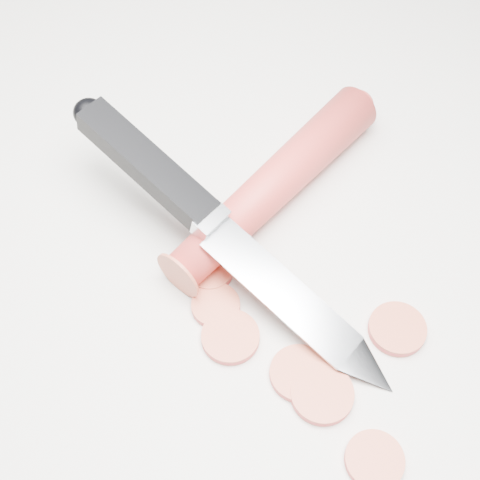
# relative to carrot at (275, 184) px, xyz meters

# --- Properties ---
(ground) EXTENTS (2.40, 2.40, 0.00)m
(ground) POSITION_rel_carrot_xyz_m (0.01, -0.06, -0.02)
(ground) COLOR silver
(ground) RESTS_ON ground
(carrot) EXTENTS (0.14, 0.18, 0.03)m
(carrot) POSITION_rel_carrot_xyz_m (0.00, 0.00, 0.00)
(carrot) COLOR red
(carrot) RESTS_ON ground
(carrot_slice_0) EXTENTS (0.03, 0.03, 0.01)m
(carrot_slice_0) POSITION_rel_carrot_xyz_m (-0.04, -0.07, -0.01)
(carrot_slice_0) COLOR #C14C33
(carrot_slice_0) RESTS_ON ground
(carrot_slice_1) EXTENTS (0.04, 0.04, 0.01)m
(carrot_slice_1) POSITION_rel_carrot_xyz_m (0.04, -0.15, -0.01)
(carrot_slice_1) COLOR #C14C33
(carrot_slice_1) RESTS_ON ground
(carrot_slice_2) EXTENTS (0.04, 0.04, 0.01)m
(carrot_slice_2) POSITION_rel_carrot_xyz_m (-0.02, -0.11, -0.02)
(carrot_slice_2) COLOR #C14C33
(carrot_slice_2) RESTS_ON ground
(carrot_slice_3) EXTENTS (0.04, 0.04, 0.01)m
(carrot_slice_3) POSITION_rel_carrot_xyz_m (0.03, -0.13, -0.02)
(carrot_slice_3) COLOR #C14C33
(carrot_slice_3) RESTS_ON ground
(carrot_slice_4) EXTENTS (0.04, 0.04, 0.01)m
(carrot_slice_4) POSITION_rel_carrot_xyz_m (0.09, -0.10, -0.01)
(carrot_slice_4) COLOR #C14C33
(carrot_slice_4) RESTS_ON ground
(carrot_slice_5) EXTENTS (0.03, 0.03, 0.01)m
(carrot_slice_5) POSITION_rel_carrot_xyz_m (-0.03, -0.09, -0.02)
(carrot_slice_5) COLOR #C14C33
(carrot_slice_5) RESTS_ON ground
(carrot_slice_6) EXTENTS (0.03, 0.03, 0.01)m
(carrot_slice_6) POSITION_rel_carrot_xyz_m (0.07, -0.18, -0.02)
(carrot_slice_6) COLOR #C14C33
(carrot_slice_6) RESTS_ON ground
(kitchen_knife) EXTENTS (0.24, 0.18, 0.07)m
(kitchen_knife) POSITION_rel_carrot_xyz_m (-0.03, -0.06, 0.02)
(kitchen_knife) COLOR #BABCC1
(kitchen_knife) RESTS_ON ground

